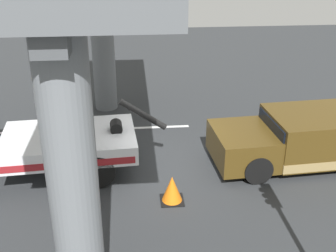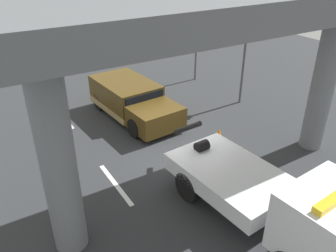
% 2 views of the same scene
% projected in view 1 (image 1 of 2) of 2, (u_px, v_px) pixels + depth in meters
% --- Properties ---
extents(ground_plane, '(60.00, 40.00, 0.10)m').
position_uv_depth(ground_plane, '(159.00, 169.00, 13.16)').
color(ground_plane, '#2D3033').
extents(lane_stripe_west, '(2.60, 0.16, 0.01)m').
position_uv_depth(lane_stripe_west, '(312.00, 121.00, 16.23)').
color(lane_stripe_west, silver).
rests_on(lane_stripe_west, ground).
extents(lane_stripe_mid, '(2.60, 0.16, 0.01)m').
position_uv_depth(lane_stripe_mid, '(153.00, 127.00, 15.76)').
color(lane_stripe_mid, silver).
rests_on(lane_stripe_mid, ground).
extents(towed_van_green, '(5.34, 2.55, 1.58)m').
position_uv_depth(towed_van_green, '(306.00, 139.00, 13.18)').
color(towed_van_green, '#4C3814').
rests_on(towed_van_green, ground).
extents(traffic_cone_orange, '(0.62, 0.62, 0.74)m').
position_uv_depth(traffic_cone_orange, '(172.00, 189.00, 11.39)').
color(traffic_cone_orange, orange).
rests_on(traffic_cone_orange, ground).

